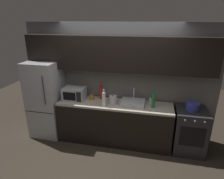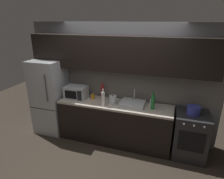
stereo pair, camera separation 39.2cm
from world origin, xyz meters
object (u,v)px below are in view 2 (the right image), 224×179
object	(u,v)px
oven_range	(190,135)
wine_bottle_white	(103,99)
microwave	(76,92)
kettle	(113,100)
mug_clear	(152,102)
wine_bottle_green	(153,102)
wine_bottle_red	(102,91)
cooking_pot	(193,110)
mug_amber	(93,96)
refrigerator	(50,96)

from	to	relation	value
oven_range	wine_bottle_white	xyz separation A→B (m)	(-1.71, -0.17, 0.60)
microwave	kettle	xyz separation A→B (m)	(0.87, -0.05, -0.05)
mug_clear	wine_bottle_green	bearing A→B (deg)	-79.08
wine_bottle_white	kettle	bearing A→B (deg)	40.18
wine_bottle_red	mug_clear	size ratio (longest dim) A/B	3.80
mug_clear	cooking_pot	world-z (taller)	cooking_pot
mug_amber	cooking_pot	bearing A→B (deg)	-2.41
microwave	wine_bottle_green	world-z (taller)	wine_bottle_green
wine_bottle_white	oven_range	bearing A→B (deg)	5.63
oven_range	mug_amber	size ratio (longest dim) A/B	8.28
refrigerator	cooking_pot	bearing A→B (deg)	0.00
microwave	cooking_pot	world-z (taller)	microwave
kettle	wine_bottle_red	size ratio (longest dim) A/B	0.56
refrigerator	mug_clear	distance (m)	2.32
oven_range	microwave	xyz separation A→B (m)	(-2.42, 0.02, 0.58)
refrigerator	microwave	distance (m)	0.70
wine_bottle_white	mug_amber	distance (m)	0.44
refrigerator	oven_range	bearing A→B (deg)	-0.02
mug_amber	cooking_pot	distance (m)	2.05
wine_bottle_white	wine_bottle_green	size ratio (longest dim) A/B	1.00
kettle	wine_bottle_green	size ratio (longest dim) A/B	0.56
wine_bottle_red	mug_amber	xyz separation A→B (m)	(-0.18, -0.12, -0.10)
cooking_pot	wine_bottle_green	bearing A→B (deg)	-177.69
kettle	cooking_pot	distance (m)	1.54
oven_range	wine_bottle_green	xyz separation A→B (m)	(-0.75, -0.03, 0.60)
wine_bottle_green	refrigerator	bearing A→B (deg)	179.28
refrigerator	oven_range	world-z (taller)	refrigerator
wine_bottle_white	refrigerator	bearing A→B (deg)	173.00
wine_bottle_white	cooking_pot	bearing A→B (deg)	5.71
kettle	wine_bottle_red	xyz separation A→B (m)	(-0.32, 0.24, 0.06)
microwave	mug_clear	distance (m)	1.64
refrigerator	mug_clear	xyz separation A→B (m)	(2.31, 0.21, 0.09)
kettle	wine_bottle_red	bearing A→B (deg)	143.41
cooking_pot	mug_clear	bearing A→B (deg)	165.11
microwave	mug_amber	xyz separation A→B (m)	(0.36, 0.07, -0.08)
refrigerator	oven_range	xyz separation A→B (m)	(3.10, -0.00, -0.41)
wine_bottle_green	mug_clear	bearing A→B (deg)	100.92
microwave	refrigerator	bearing A→B (deg)	-178.45
wine_bottle_white	wine_bottle_green	world-z (taller)	wine_bottle_green
wine_bottle_white	wine_bottle_red	size ratio (longest dim) A/B	1.00
oven_range	cooking_pot	xyz separation A→B (m)	(-0.01, 0.00, 0.53)
microwave	kettle	world-z (taller)	microwave
wine_bottle_red	oven_range	bearing A→B (deg)	-6.27
wine_bottle_green	mug_amber	world-z (taller)	wine_bottle_green
cooking_pot	kettle	bearing A→B (deg)	-178.73
wine_bottle_white	wine_bottle_red	world-z (taller)	wine_bottle_red
oven_range	kettle	xyz separation A→B (m)	(-1.55, -0.03, 0.54)
refrigerator	kettle	xyz separation A→B (m)	(1.55, -0.03, 0.13)
wine_bottle_green	cooking_pot	bearing A→B (deg)	2.31
wine_bottle_red	mug_clear	bearing A→B (deg)	0.18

